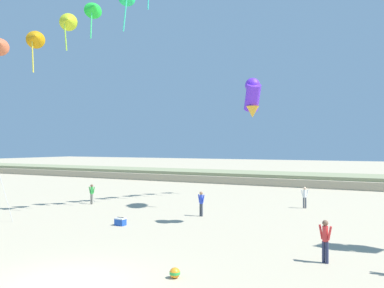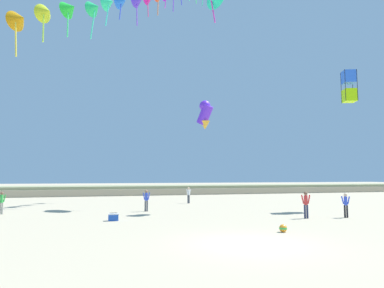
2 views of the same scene
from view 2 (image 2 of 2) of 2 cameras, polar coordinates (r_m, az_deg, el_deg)
name	(u,v)px [view 2 (image 2 of 2)]	position (r m, az deg, el deg)	size (l,w,h in m)	color
ground_plane	(251,244)	(13.73, 9.77, -16.15)	(240.00, 240.00, 0.00)	tan
dune_ridge	(134,190)	(50.57, -9.66, -7.56)	(120.00, 8.28, 1.23)	tan
person_near_left	(146,199)	(25.84, -7.62, -9.06)	(0.55, 0.22, 1.57)	#474C56
person_near_right	(306,203)	(22.51, 18.45, -9.29)	(0.56, 0.30, 1.64)	#282D4C
person_mid_center	(346,203)	(23.85, 24.24, -9.02)	(0.42, 0.44, 1.52)	black
person_far_left	(1,201)	(27.01, -29.17, -8.33)	(0.54, 0.21, 1.53)	gray
person_far_right	(189,194)	(33.18, -0.58, -8.33)	(0.53, 0.25, 1.53)	#474C56
large_kite_low_lead	(349,86)	(30.88, 24.71, 8.72)	(1.24, 1.24, 2.56)	#ACEC0C
large_kite_high_solo	(205,114)	(25.50, 2.17, 5.06)	(1.44, 1.57, 2.19)	#632BE2
beach_cooler	(113,217)	(20.86, -12.98, -11.78)	(0.58, 0.41, 0.46)	blue
beach_ball	(283,228)	(16.84, 14.94, -13.41)	(0.36, 0.36, 0.36)	orange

